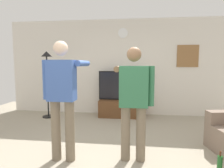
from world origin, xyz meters
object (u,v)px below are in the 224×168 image
framed_picture (188,56)px  person_standing_nearer_couch (134,97)px  tv_stand (122,108)px  person_standing_nearer_lamp (62,94)px  television (122,86)px  beverage_bottle (220,164)px  wall_clock (123,33)px  floor_lamp (47,70)px

framed_picture → person_standing_nearer_couch: framed_picture is taller
tv_stand → person_standing_nearer_couch: person_standing_nearer_couch is taller
person_standing_nearer_lamp → person_standing_nearer_couch: (1.04, 0.13, -0.05)m
television → beverage_bottle: television is taller
tv_stand → wall_clock: wall_clock is taller
wall_clock → framed_picture: (1.77, 0.00, -0.65)m
person_standing_nearer_couch → beverage_bottle: person_standing_nearer_couch is taller
floor_lamp → beverage_bottle: size_ratio=6.11×
person_standing_nearer_couch → floor_lamp: bearing=138.3°
wall_clock → person_standing_nearer_couch: 3.01m
person_standing_nearer_lamp → television: bearing=74.7°
television → person_standing_nearer_couch: size_ratio=0.76×
floor_lamp → beverage_bottle: (3.50, -2.28, -1.16)m
person_standing_nearer_couch → television: bearing=98.1°
framed_picture → tv_stand: bearing=-170.5°
wall_clock → framed_picture: wall_clock is taller
television → wall_clock: wall_clock is taller
tv_stand → television: bearing=90.0°
person_standing_nearer_couch → tv_stand: bearing=98.3°
person_standing_nearer_lamp → person_standing_nearer_couch: 1.05m
person_standing_nearer_couch → beverage_bottle: size_ratio=5.80×
floor_lamp → person_standing_nearer_couch: size_ratio=1.05×
wall_clock → beverage_bottle: size_ratio=0.93×
television → framed_picture: bearing=8.0°
person_standing_nearer_lamp → beverage_bottle: 2.38m
tv_stand → floor_lamp: (-1.99, -0.30, 1.05)m
television → floor_lamp: (-1.99, -0.35, 0.42)m
wall_clock → beverage_bottle: (1.51, -2.87, -2.19)m
tv_stand → wall_clock: 2.10m
tv_stand → framed_picture: bearing=9.5°
framed_picture → person_standing_nearer_couch: (-1.42, -2.68, -0.70)m
television → person_standing_nearer_lamp: 2.66m
tv_stand → wall_clock: size_ratio=4.57×
tv_stand → floor_lamp: floor_lamp is taller
television → beverage_bottle: size_ratio=4.38×
wall_clock → person_standing_nearer_lamp: size_ratio=0.15×
floor_lamp → person_standing_nearer_lamp: (1.29, -2.21, -0.27)m
television → floor_lamp: bearing=-170.0°
tv_stand → framed_picture: 2.30m
framed_picture → television: bearing=-172.0°
framed_picture → beverage_bottle: framed_picture is taller
beverage_bottle → television: bearing=119.9°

